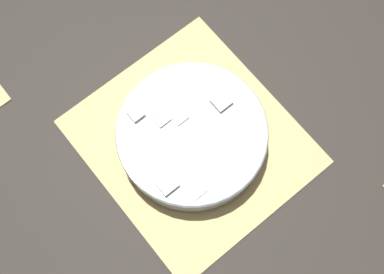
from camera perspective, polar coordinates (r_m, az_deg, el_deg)
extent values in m
plane|color=#2D2823|center=(1.03, 0.00, -0.50)|extent=(6.00, 6.00, 0.00)
cube|color=#D6B775|center=(1.03, 0.00, -0.45)|extent=(0.41, 0.37, 0.01)
cube|color=#3D2D19|center=(1.07, -4.91, 5.31)|extent=(0.01, 0.36, 0.00)
cube|color=#3D2D19|center=(1.05, -2.99, 3.07)|extent=(0.01, 0.36, 0.00)
cube|color=#3D2D19|center=(1.04, -1.01, 0.76)|extent=(0.01, 0.36, 0.00)
cube|color=#3D2D19|center=(1.02, 1.02, -1.62)|extent=(0.01, 0.36, 0.00)
cube|color=#3D2D19|center=(1.01, 3.11, -4.06)|extent=(0.01, 0.36, 0.00)
cube|color=#3D2D19|center=(1.01, 5.25, -6.54)|extent=(0.01, 0.36, 0.00)
cylinder|color=silver|center=(1.00, 0.00, 0.10)|extent=(0.28, 0.28, 0.06)
torus|color=silver|center=(0.98, 0.00, 0.51)|extent=(0.28, 0.28, 0.01)
cylinder|color=#F4EABC|center=(1.03, 1.60, 4.58)|extent=(0.03, 0.03, 0.01)
cylinder|color=#F4EABC|center=(1.02, -4.33, -0.25)|extent=(0.03, 0.03, 0.01)
cylinder|color=#F4EABC|center=(0.97, 1.53, -1.18)|extent=(0.03, 0.03, 0.01)
cylinder|color=#F4EABC|center=(1.02, -2.36, 5.78)|extent=(0.03, 0.03, 0.01)
cylinder|color=#F4EABC|center=(0.97, 2.66, -4.03)|extent=(0.03, 0.03, 0.01)
cylinder|color=#F4EABC|center=(1.04, -0.37, 5.44)|extent=(0.03, 0.03, 0.01)
cube|color=white|center=(1.00, 3.11, 3.57)|extent=(0.03, 0.03, 0.03)
cube|color=white|center=(1.00, 2.38, -0.76)|extent=(0.03, 0.03, 0.03)
cube|color=white|center=(0.99, -3.22, 1.79)|extent=(0.03, 0.03, 0.03)
cube|color=white|center=(0.95, -2.65, -5.18)|extent=(0.03, 0.03, 0.03)
cube|color=white|center=(0.99, -1.20, 2.10)|extent=(0.03, 0.03, 0.03)
cube|color=white|center=(1.00, -2.74, -2.53)|extent=(0.02, 0.02, 0.02)
cube|color=white|center=(0.99, 4.57, -1.59)|extent=(0.02, 0.02, 0.02)
cube|color=white|center=(1.00, -0.84, -1.99)|extent=(0.02, 0.02, 0.02)
cube|color=white|center=(1.02, 3.35, 1.08)|extent=(0.03, 0.03, 0.03)
cube|color=white|center=(0.96, 0.46, -5.75)|extent=(0.03, 0.03, 0.03)
cube|color=white|center=(1.00, 5.02, 0.26)|extent=(0.03, 0.03, 0.03)
cube|color=white|center=(0.99, 1.42, -4.40)|extent=(0.03, 0.03, 0.03)
cube|color=white|center=(0.99, -5.93, 2.31)|extent=(0.02, 0.02, 0.02)
ellipsoid|color=#F9A338|center=(0.98, -3.32, -2.51)|extent=(0.03, 0.02, 0.01)
ellipsoid|color=#F9A338|center=(1.00, -2.90, 3.65)|extent=(0.02, 0.01, 0.01)
ellipsoid|color=#F9A338|center=(1.00, -1.30, -0.62)|extent=(0.03, 0.01, 0.01)
ellipsoid|color=red|center=(1.00, -3.59, -3.88)|extent=(0.03, 0.02, 0.02)
ellipsoid|color=#F9A338|center=(0.98, 4.08, -4.73)|extent=(0.02, 0.01, 0.01)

